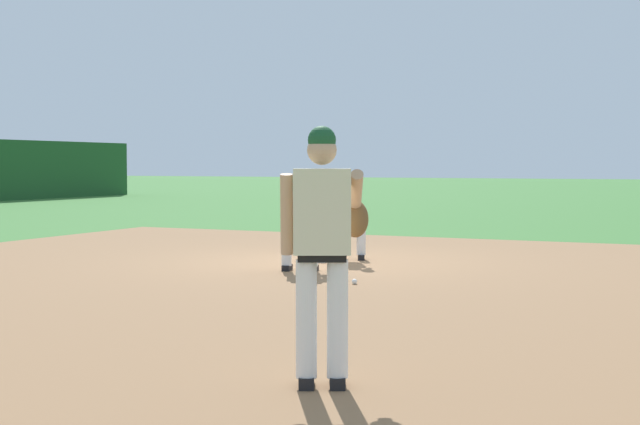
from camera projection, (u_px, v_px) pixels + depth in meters
ground_plane at (318, 262)px, 14.44m from camera, size 160.00×160.00×0.00m
infield_dirt_patch at (319, 300)px, 10.38m from camera, size 18.00×18.00×0.01m
first_base_bag at (318, 259)px, 14.44m from camera, size 0.38×0.38×0.09m
baseball at (354, 282)px, 11.73m from camera, size 0.07×0.07×0.07m
pitcher at (324, 240)px, 6.29m from camera, size 0.83×0.59×1.86m
first_baseman at (344, 216)px, 14.62m from camera, size 0.85×0.97×1.34m
baserunner at (300, 218)px, 13.12m from camera, size 0.53×0.65×1.46m
umpire at (311, 207)px, 16.23m from camera, size 0.60×0.67×1.46m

